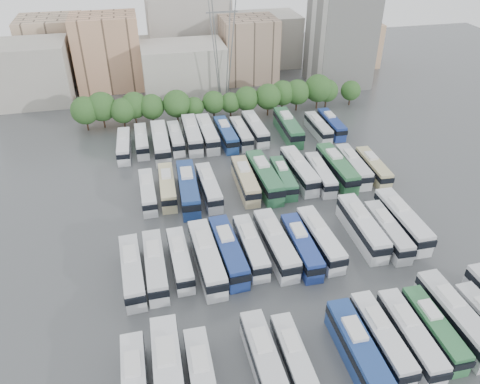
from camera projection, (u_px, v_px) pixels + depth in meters
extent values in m
plane|color=#424447|center=(275.00, 228.00, 70.92)|extent=(220.00, 220.00, 0.00)
cylinder|color=black|center=(88.00, 125.00, 99.25)|extent=(0.36, 0.36, 2.44)
sphere|color=#234C1E|center=(85.00, 110.00, 97.45)|extent=(5.87, 5.87, 5.87)
cylinder|color=black|center=(104.00, 122.00, 100.46)|extent=(0.36, 0.36, 2.57)
sphere|color=#234C1E|center=(102.00, 107.00, 98.56)|extent=(6.18, 6.18, 6.18)
cylinder|color=black|center=(125.00, 124.00, 100.12)|extent=(0.36, 0.36, 2.20)
sphere|color=#234C1E|center=(123.00, 111.00, 98.49)|extent=(5.29, 5.29, 5.29)
cylinder|color=black|center=(136.00, 119.00, 101.82)|extent=(0.36, 0.36, 2.39)
sphere|color=#234C1E|center=(134.00, 105.00, 100.06)|extent=(5.73, 5.73, 5.73)
cylinder|color=black|center=(153.00, 120.00, 101.71)|extent=(0.36, 0.36, 2.25)
sphere|color=#234C1E|center=(152.00, 107.00, 100.06)|extent=(5.40, 5.40, 5.40)
cylinder|color=black|center=(178.00, 118.00, 102.24)|extent=(0.36, 0.36, 2.48)
sphere|color=#234C1E|center=(177.00, 104.00, 100.41)|extent=(5.94, 5.94, 5.94)
cylinder|color=black|center=(195.00, 117.00, 103.34)|extent=(0.36, 0.36, 1.82)
sphere|color=#234C1E|center=(194.00, 107.00, 102.00)|extent=(4.37, 4.37, 4.37)
cylinder|color=black|center=(214.00, 114.00, 104.58)|extent=(0.36, 0.36, 2.08)
sphere|color=#234C1E|center=(214.00, 102.00, 103.05)|extent=(5.00, 5.00, 5.00)
cylinder|color=black|center=(231.00, 113.00, 105.10)|extent=(0.36, 0.36, 1.89)
sphere|color=#234C1E|center=(230.00, 103.00, 103.71)|extent=(4.54, 4.54, 4.54)
cylinder|color=black|center=(247.00, 112.00, 105.54)|extent=(0.36, 0.36, 2.27)
sphere|color=#234C1E|center=(247.00, 99.00, 103.88)|extent=(5.44, 5.44, 5.44)
cylinder|color=black|center=(268.00, 110.00, 105.93)|extent=(0.36, 0.36, 2.41)
sphere|color=#234C1E|center=(268.00, 97.00, 104.16)|extent=(5.77, 5.77, 5.77)
cylinder|color=black|center=(282.00, 106.00, 108.02)|extent=(0.36, 0.36, 2.36)
sphere|color=#234C1E|center=(282.00, 93.00, 106.28)|extent=(5.67, 5.67, 5.67)
cylinder|color=black|center=(296.00, 105.00, 108.41)|extent=(0.36, 0.36, 2.38)
sphere|color=#234C1E|center=(297.00, 92.00, 106.66)|extent=(5.71, 5.71, 5.71)
cylinder|color=black|center=(317.00, 103.00, 109.33)|extent=(0.36, 0.36, 2.64)
sphere|color=#234C1E|center=(318.00, 88.00, 107.39)|extent=(6.34, 6.34, 6.34)
cylinder|color=black|center=(326.00, 103.00, 110.10)|extent=(0.36, 0.36, 2.18)
sphere|color=#234C1E|center=(327.00, 91.00, 108.49)|extent=(5.24, 5.24, 5.24)
cylinder|color=black|center=(349.00, 101.00, 111.21)|extent=(0.36, 0.36, 1.94)
sphere|color=#234C1E|center=(351.00, 91.00, 109.79)|extent=(4.65, 4.65, 4.65)
cube|color=#9E998E|center=(30.00, 73.00, 110.06)|extent=(18.00, 14.00, 14.00)
cube|color=tan|center=(108.00, 52.00, 117.25)|extent=(16.00, 12.00, 18.00)
cube|color=#ADA89E|center=(184.00, 69.00, 115.69)|extent=(20.00, 14.00, 12.00)
cube|color=gray|center=(249.00, 49.00, 122.88)|extent=(14.00, 12.00, 16.00)
cube|color=gray|center=(188.00, 31.00, 130.65)|extent=(22.00, 16.00, 20.00)
cube|color=tan|center=(54.00, 49.00, 123.37)|extent=(16.00, 14.00, 16.00)
cube|color=#A39E93|center=(266.00, 39.00, 134.75)|extent=(18.00, 14.00, 14.00)
cube|color=tan|center=(351.00, 43.00, 134.86)|extent=(14.00, 12.00, 12.00)
cube|color=gray|center=(148.00, 58.00, 126.21)|extent=(12.00, 10.00, 10.00)
cube|color=silver|center=(341.00, 33.00, 117.72)|extent=(14.00, 14.00, 26.00)
cylinder|color=slate|center=(215.00, 34.00, 101.01)|extent=(2.90, 2.91, 33.83)
cylinder|color=slate|center=(212.00, 30.00, 104.29)|extent=(2.90, 2.91, 33.83)
cylinder|color=slate|center=(233.00, 33.00, 101.76)|extent=(2.90, 2.91, 33.83)
cylinder|color=slate|center=(229.00, 29.00, 105.04)|extent=(2.90, 2.91, 33.83)
cube|color=slate|center=(222.00, 12.00, 100.81)|extent=(7.00, 0.30, 0.30)
cube|color=black|center=(135.00, 384.00, 46.01)|extent=(2.58, 11.38, 0.93)
cube|color=silver|center=(132.00, 364.00, 46.62)|extent=(1.61, 3.00, 0.41)
cube|color=silver|center=(169.00, 378.00, 46.95)|extent=(3.00, 13.29, 3.75)
cube|color=black|center=(168.00, 375.00, 46.43)|extent=(3.14, 13.49, 1.10)
cube|color=silver|center=(166.00, 351.00, 47.16)|extent=(1.93, 3.56, 0.49)
cube|color=silver|center=(202.00, 382.00, 46.90)|extent=(2.51, 11.34, 3.21)
cube|color=black|center=(202.00, 379.00, 46.45)|extent=(2.62, 11.51, 0.94)
cube|color=silver|center=(200.00, 359.00, 47.08)|extent=(1.63, 3.03, 0.42)
cube|color=silver|center=(265.00, 363.00, 48.74)|extent=(2.66, 11.71, 3.31)
cube|color=black|center=(265.00, 360.00, 48.28)|extent=(2.78, 11.89, 0.97)
cube|color=silver|center=(261.00, 340.00, 48.92)|extent=(1.70, 3.14, 0.43)
cube|color=silver|center=(294.00, 361.00, 49.13)|extent=(2.26, 10.60, 3.00)
cube|color=black|center=(295.00, 358.00, 48.71)|extent=(2.37, 10.76, 0.88)
cube|color=silver|center=(291.00, 340.00, 49.30)|extent=(1.50, 2.83, 0.39)
cube|color=navy|center=(358.00, 353.00, 49.71)|extent=(2.69, 12.36, 3.50)
cube|color=black|center=(360.00, 350.00, 49.22)|extent=(2.81, 12.54, 1.03)
cube|color=silver|center=(355.00, 329.00, 49.90)|extent=(1.77, 3.30, 0.45)
cube|color=silver|center=(381.00, 338.00, 51.48)|extent=(2.52, 11.34, 3.21)
cube|color=black|center=(383.00, 336.00, 51.03)|extent=(2.63, 11.52, 0.94)
cube|color=silver|center=(378.00, 317.00, 51.65)|extent=(1.63, 3.03, 0.42)
cube|color=silver|center=(410.00, 336.00, 51.69)|extent=(2.57, 11.51, 3.25)
cube|color=black|center=(411.00, 333.00, 51.24)|extent=(2.69, 11.68, 0.96)
cube|color=silver|center=(406.00, 315.00, 51.88)|extent=(1.66, 3.08, 0.42)
cube|color=#2F6E3F|center=(433.00, 329.00, 52.66)|extent=(2.36, 10.77, 3.05)
cube|color=black|center=(435.00, 326.00, 52.23)|extent=(2.47, 10.93, 0.90)
cube|color=silver|center=(430.00, 310.00, 52.83)|extent=(1.54, 2.88, 0.39)
cube|color=silver|center=(455.00, 318.00, 53.74)|extent=(2.96, 12.53, 3.53)
cube|color=black|center=(457.00, 315.00, 53.25)|extent=(3.08, 12.72, 1.04)
cube|color=silver|center=(451.00, 296.00, 53.93)|extent=(1.85, 3.37, 0.46)
cube|color=silver|center=(132.00, 272.00, 60.41)|extent=(3.00, 11.76, 3.30)
cube|color=black|center=(132.00, 269.00, 59.95)|extent=(3.13, 11.94, 0.97)
cube|color=silver|center=(130.00, 254.00, 60.58)|extent=(1.79, 3.18, 0.43)
cube|color=silver|center=(155.00, 266.00, 61.27)|extent=(2.56, 11.66, 3.30)
cube|color=black|center=(155.00, 263.00, 60.81)|extent=(2.68, 11.84, 0.97)
cube|color=silver|center=(153.00, 248.00, 61.45)|extent=(1.67, 3.12, 0.43)
cube|color=silver|center=(180.00, 260.00, 62.54)|extent=(2.54, 10.76, 3.03)
cube|color=black|center=(180.00, 257.00, 62.12)|extent=(2.65, 10.92, 0.89)
cube|color=silver|center=(178.00, 244.00, 62.70)|extent=(1.59, 2.89, 0.39)
cube|color=silver|center=(207.00, 259.00, 62.30)|extent=(3.27, 12.99, 3.65)
cube|color=black|center=(207.00, 255.00, 61.79)|extent=(3.41, 13.19, 1.07)
cube|color=silver|center=(204.00, 239.00, 62.49)|extent=(1.97, 3.51, 0.47)
cube|color=navy|center=(228.00, 252.00, 63.57)|extent=(3.25, 12.52, 3.51)
cube|color=black|center=(228.00, 249.00, 63.08)|extent=(3.38, 12.71, 1.03)
cube|color=silver|center=(225.00, 234.00, 63.75)|extent=(1.92, 3.39, 0.45)
cube|color=silver|center=(251.00, 247.00, 64.61)|extent=(2.62, 11.35, 3.20)
cube|color=black|center=(251.00, 245.00, 64.17)|extent=(2.73, 11.52, 0.94)
cube|color=silver|center=(248.00, 231.00, 64.78)|extent=(1.66, 3.04, 0.41)
cube|color=silver|center=(276.00, 245.00, 64.81)|extent=(3.21, 12.69, 3.57)
cube|color=black|center=(276.00, 242.00, 64.31)|extent=(3.34, 12.88, 1.05)
cube|color=silver|center=(273.00, 227.00, 64.99)|extent=(1.92, 3.43, 0.46)
cube|color=navy|center=(301.00, 247.00, 64.62)|extent=(2.49, 11.64, 3.30)
cube|color=black|center=(302.00, 244.00, 64.16)|extent=(2.61, 11.81, 0.97)
cube|color=silver|center=(299.00, 230.00, 64.80)|extent=(1.65, 3.11, 0.43)
cube|color=silver|center=(320.00, 239.00, 65.94)|extent=(3.03, 12.04, 3.39)
cube|color=black|center=(321.00, 236.00, 65.47)|extent=(3.15, 12.23, 1.00)
cube|color=silver|center=(317.00, 222.00, 66.11)|extent=(1.82, 3.25, 0.44)
cube|color=silver|center=(362.00, 228.00, 68.03)|extent=(2.96, 12.82, 3.62)
cube|color=black|center=(363.00, 225.00, 67.52)|extent=(3.10, 13.02, 1.06)
cube|color=silver|center=(359.00, 210.00, 68.24)|extent=(1.88, 3.44, 0.47)
cube|color=silver|center=(387.00, 232.00, 67.52)|extent=(2.81, 11.60, 3.27)
cube|color=black|center=(388.00, 229.00, 67.06)|extent=(2.93, 11.77, 0.96)
cube|color=silver|center=(385.00, 216.00, 67.71)|extent=(1.73, 3.12, 0.42)
cube|color=silver|center=(402.00, 221.00, 69.37)|extent=(2.78, 12.87, 3.64)
cube|color=black|center=(403.00, 218.00, 68.86)|extent=(2.91, 13.06, 1.07)
cube|color=silver|center=(399.00, 204.00, 69.57)|extent=(1.83, 3.44, 0.47)
cube|color=silver|center=(148.00, 192.00, 76.59)|extent=(2.37, 10.65, 3.01)
cube|color=black|center=(148.00, 190.00, 76.17)|extent=(2.48, 10.81, 0.89)
cube|color=silver|center=(146.00, 179.00, 76.75)|extent=(1.53, 2.85, 0.39)
cube|color=#CBBF8C|center=(167.00, 187.00, 77.73)|extent=(2.76, 11.32, 3.19)
cube|color=black|center=(167.00, 185.00, 77.28)|extent=(2.88, 11.49, 0.94)
cube|color=silver|center=(166.00, 174.00, 77.91)|extent=(1.69, 3.05, 0.41)
cube|color=navy|center=(188.00, 189.00, 76.74)|extent=(3.37, 13.34, 3.75)
cube|color=black|center=(188.00, 186.00, 76.21)|extent=(3.51, 13.55, 1.10)
cube|color=silver|center=(186.00, 173.00, 76.96)|extent=(2.02, 3.61, 0.49)
cube|color=silver|center=(209.00, 188.00, 77.57)|extent=(2.75, 11.49, 3.24)
cube|color=black|center=(209.00, 185.00, 77.12)|extent=(2.87, 11.67, 0.95)
cube|color=silver|center=(207.00, 174.00, 77.74)|extent=(1.70, 3.09, 0.42)
cube|color=tan|center=(245.00, 181.00, 79.24)|extent=(2.76, 12.01, 3.39)
cube|color=black|center=(246.00, 178.00, 78.76)|extent=(2.89, 12.19, 1.00)
cube|color=silver|center=(244.00, 167.00, 79.43)|extent=(1.75, 3.22, 0.44)
cube|color=#2B643E|center=(264.00, 177.00, 79.79)|extent=(3.32, 13.45, 3.78)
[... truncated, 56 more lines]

